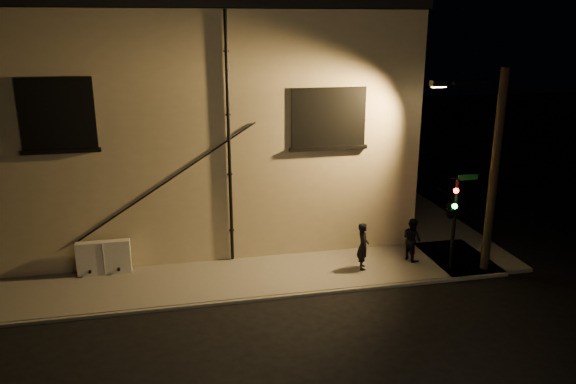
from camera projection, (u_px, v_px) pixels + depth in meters
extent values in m
plane|color=black|center=(302.00, 295.00, 17.27)|extent=(90.00, 90.00, 0.00)
cube|color=slate|center=(201.00, 282.00, 18.04)|extent=(20.00, 3.00, 0.12)
cube|color=slate|center=(397.00, 202.00, 26.07)|extent=(3.00, 16.00, 0.12)
cube|color=#CCB992|center=(185.00, 116.00, 23.86)|extent=(16.00, 12.00, 8.50)
cube|color=black|center=(179.00, 8.00, 22.59)|extent=(16.20, 12.20, 0.30)
cube|color=black|center=(57.00, 114.00, 17.08)|extent=(2.20, 0.10, 2.20)
cube|color=black|center=(58.00, 114.00, 17.09)|extent=(1.98, 0.05, 1.98)
cube|color=black|center=(329.00, 117.00, 18.95)|extent=(2.60, 0.10, 2.00)
cube|color=#A5B28C|center=(328.00, 117.00, 18.96)|extent=(2.38, 0.05, 1.78)
cylinder|color=black|center=(229.00, 142.00, 18.39)|extent=(0.11, 0.11, 8.30)
cylinder|color=black|center=(163.00, 184.00, 18.35)|extent=(5.96, 0.04, 3.75)
cylinder|color=black|center=(167.00, 182.00, 18.36)|extent=(5.96, 0.04, 3.75)
cube|color=silver|center=(104.00, 258.00, 18.36)|extent=(1.71, 0.29, 1.13)
imported|color=black|center=(363.00, 246.00, 18.69)|extent=(0.50, 0.66, 1.61)
imported|color=black|center=(412.00, 239.00, 19.41)|extent=(0.76, 0.87, 1.51)
cylinder|color=black|center=(454.00, 225.00, 18.46)|extent=(0.12, 0.12, 3.11)
imported|color=black|center=(451.00, 207.00, 18.12)|extent=(0.44, 1.88, 0.75)
sphere|color=#FF140C|center=(456.00, 191.00, 17.78)|extent=(0.17, 0.17, 0.17)
sphere|color=#14FF3F|center=(455.00, 206.00, 17.93)|extent=(0.17, 0.17, 0.17)
cube|color=#0C4C1E|center=(468.00, 177.00, 18.07)|extent=(0.70, 0.03, 0.18)
cylinder|color=black|center=(494.00, 175.00, 18.00)|extent=(0.28, 0.28, 6.76)
cylinder|color=black|center=(471.00, 82.00, 17.52)|extent=(1.72, 0.94, 0.10)
cube|color=black|center=(439.00, 83.00, 17.89)|extent=(0.55, 0.28, 0.18)
cube|color=#FFC672|center=(439.00, 87.00, 17.92)|extent=(0.42, 0.20, 0.04)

